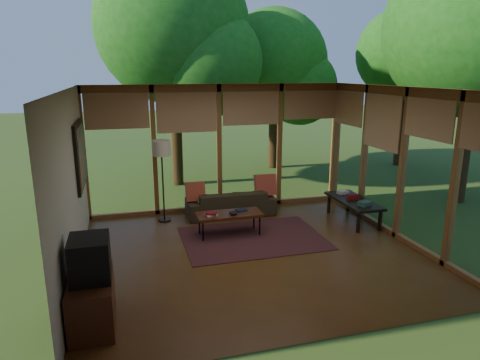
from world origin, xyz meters
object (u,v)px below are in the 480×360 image
object	(u,v)px
sofa	(231,203)
coffee_table	(229,215)
side_console	(354,202)
television	(90,258)
media_cabinet	(92,301)
floor_lamp	(161,153)

from	to	relation	value
sofa	coffee_table	xyz separation A→B (m)	(-0.31, -1.11, 0.12)
sofa	side_console	size ratio (longest dim) A/B	1.31
television	coffee_table	distance (m)	3.29
coffee_table	television	bearing A→B (deg)	-133.94
side_console	television	bearing A→B (deg)	-153.61
sofa	side_console	bearing A→B (deg)	155.31
television	coffee_table	world-z (taller)	television
media_cabinet	side_console	xyz separation A→B (m)	(4.87, 2.41, 0.11)
floor_lamp	side_console	xyz separation A→B (m)	(3.67, -1.05, -1.00)
sofa	coffee_table	distance (m)	1.16
floor_lamp	sofa	bearing A→B (deg)	-0.27
sofa	coffee_table	size ratio (longest dim) A/B	1.53
media_cabinet	television	bearing A→B (deg)	0.00
sofa	media_cabinet	distance (m)	4.32
media_cabinet	floor_lamp	world-z (taller)	floor_lamp
side_console	coffee_table	bearing A→B (deg)	-178.63
sofa	side_console	distance (m)	2.52
coffee_table	floor_lamp	bearing A→B (deg)	134.11
television	coffee_table	bearing A→B (deg)	46.06
sofa	television	world-z (taller)	television
media_cabinet	coffee_table	size ratio (longest dim) A/B	0.83
sofa	floor_lamp	xyz separation A→B (m)	(-1.39, 0.01, 1.14)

